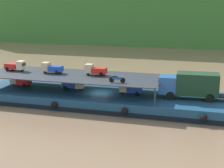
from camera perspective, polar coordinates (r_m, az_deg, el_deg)
ground_plane at (r=45.04m, az=-1.81°, el=-3.22°), size 400.00×400.00×0.00m
cargo_barge at (r=44.81m, az=-1.83°, el=-2.31°), size 31.85×9.19×1.50m
covered_lorry at (r=42.44m, az=12.45°, el=-0.12°), size 7.93×2.59×3.10m
cargo_rack at (r=45.46m, az=-6.41°, el=1.34°), size 22.65×7.78×2.00m
mini_truck_lower_stern at (r=49.43m, az=-14.47°, el=0.50°), size 2.78×1.28×1.38m
mini_truck_lower_aft at (r=46.15m, az=-6.16°, el=-0.06°), size 2.78×1.26×1.38m
mini_truck_lower_mid at (r=43.77m, az=2.94°, el=-0.75°), size 2.77×1.25×1.38m
mini_truck_upper_stern at (r=49.49m, az=-15.17°, el=2.84°), size 2.78×1.28×1.38m
mini_truck_upper_mid at (r=46.90m, az=-9.60°, el=2.55°), size 2.74×1.21×1.38m
mini_truck_upper_fore at (r=45.03m, az=-2.68°, el=2.27°), size 2.76×1.24×1.38m
motorcycle_upper_port at (r=41.11m, az=0.81°, el=0.82°), size 1.90×0.55×0.87m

